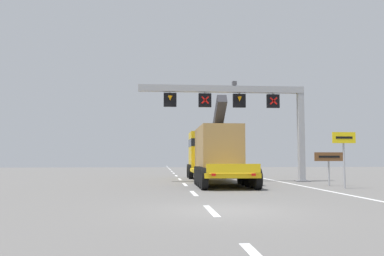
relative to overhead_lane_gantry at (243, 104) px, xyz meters
The scene contains 7 objects.
ground 15.56m from the overhead_lane_gantry, 104.75° to the right, with size 112.00×112.00×0.00m, color slate.
lane_markings 16.60m from the overhead_lane_gantry, 105.23° to the left, with size 0.20×73.29×0.01m.
edge_line_right 6.21m from the overhead_lane_gantry, 41.15° to the right, with size 0.20×63.00×0.01m, color silver.
overhead_lane_gantry is the anchor object (origin of this frame).
heavy_haul_truck_yellow 3.94m from the overhead_lane_gantry, 156.85° to the left, with size 3.14×14.09×5.30m.
exit_sign_yellow 8.03m from the overhead_lane_gantry, 57.21° to the right, with size 1.26×0.15×2.97m.
tourist_info_sign_brown 7.05m from the overhead_lane_gantry, 47.62° to the right, with size 1.71×0.15×1.93m.
Camera 1 is at (-2.02, -12.11, 1.61)m, focal length 36.88 mm.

